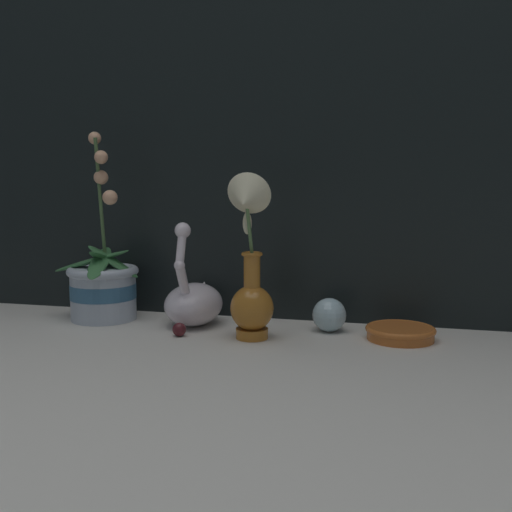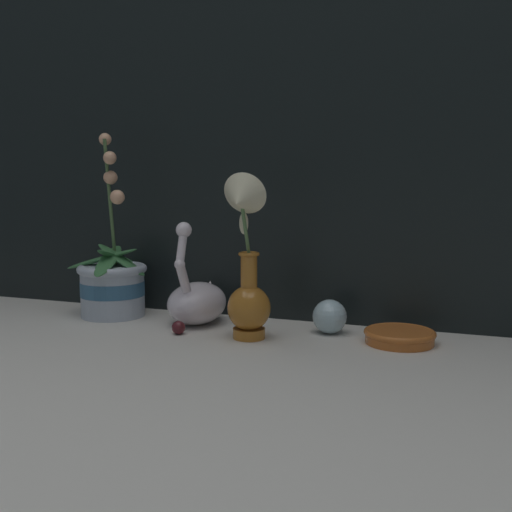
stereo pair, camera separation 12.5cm
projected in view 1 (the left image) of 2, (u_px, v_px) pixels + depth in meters
The scene contains 8 objects.
ground_plane at pixel (230, 346), 1.16m from camera, with size 2.80×2.80×0.00m, color beige.
window_backdrop at pixel (263, 54), 1.34m from camera, with size 2.80×0.03×1.20m.
orchid_potted_plant at pixel (103, 284), 1.37m from camera, with size 0.21×0.21×0.43m.
swan_figurine at pixel (194, 301), 1.32m from camera, with size 0.12×0.19×0.23m.
blue_vase at pixel (250, 274), 1.18m from camera, with size 0.09×0.13×0.33m.
glass_sphere at pixel (329, 315), 1.26m from camera, with size 0.07×0.07×0.07m.
amber_dish at pixel (400, 332), 1.20m from camera, with size 0.14×0.14×0.03m.
glass_bauble at pixel (179, 329), 1.23m from camera, with size 0.03×0.03×0.03m.
Camera 1 is at (0.33, -1.08, 0.31)m, focal length 42.00 mm.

